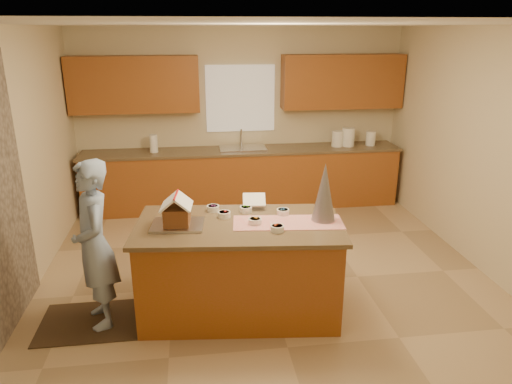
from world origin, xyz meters
TOP-DOWN VIEW (x-y plane):
  - floor at (0.00, 0.00)m, footprint 5.50×5.50m
  - ceiling at (0.00, 0.00)m, footprint 5.50×5.50m
  - wall_back at (0.00, 2.75)m, footprint 5.50×5.50m
  - wall_front at (0.00, -2.75)m, footprint 5.50×5.50m
  - wall_left at (-2.50, 0.00)m, footprint 5.50×5.50m
  - wall_right at (2.50, 0.00)m, footprint 5.50×5.50m
  - window_curtain at (0.00, 2.72)m, footprint 1.05×0.03m
  - back_counter_base at (0.00, 2.45)m, footprint 4.80×0.60m
  - back_counter_top at (0.00, 2.45)m, footprint 4.85×0.63m
  - upper_cabinet_left at (-1.55, 2.57)m, footprint 1.85×0.35m
  - upper_cabinet_right at (1.55, 2.57)m, footprint 1.85×0.35m
  - sink at (0.00, 2.45)m, footprint 0.70×0.45m
  - faucet at (0.00, 2.63)m, footprint 0.03×0.03m
  - island_base at (-0.36, -0.50)m, footprint 1.93×1.11m
  - island_top at (-0.36, -0.50)m, footprint 2.02×1.20m
  - table_runner at (0.10, -0.55)m, footprint 1.05×0.47m
  - baking_tray at (-0.92, -0.49)m, footprint 0.50×0.39m
  - cookbook at (-0.16, -0.13)m, footprint 0.24×0.20m
  - tinsel_tree at (0.44, -0.53)m, footprint 0.25×0.25m
  - rug at (-1.72, -0.51)m, footprint 1.08×0.70m
  - boy at (-1.67, -0.51)m, footprint 0.54×0.67m
  - canister_a at (1.49, 2.45)m, footprint 0.18×0.18m
  - canister_b at (1.66, 2.45)m, footprint 0.20×0.20m
  - canister_c at (2.03, 2.45)m, footprint 0.15×0.15m
  - paper_towel at (-1.33, 2.45)m, footprint 0.12×0.12m
  - gingerbread_house at (-0.92, -0.49)m, footprint 0.31×0.31m
  - candy_bowls at (-0.24, -0.38)m, footprint 0.79×0.70m

SIDE VIEW (x-z plane):
  - floor at x=0.00m, z-range 0.00..0.00m
  - rug at x=-1.72m, z-range 0.00..0.01m
  - back_counter_base at x=0.00m, z-range 0.00..0.88m
  - island_base at x=-0.36m, z-range 0.00..0.90m
  - boy at x=-1.67m, z-range 0.01..1.60m
  - sink at x=0.00m, z-range 0.83..0.95m
  - back_counter_top at x=0.00m, z-range 0.88..0.92m
  - island_top at x=-0.36m, z-range 0.90..0.94m
  - table_runner at x=0.10m, z-range 0.94..0.95m
  - baking_tray at x=-0.92m, z-range 0.94..0.97m
  - candy_bowls at x=-0.24m, z-range 0.94..1.00m
  - canister_c at x=2.03m, z-range 0.92..1.14m
  - cookbook at x=-0.16m, z-range 0.98..1.08m
  - canister_a at x=1.49m, z-range 0.92..1.16m
  - paper_towel at x=-1.33m, z-range 0.92..1.18m
  - faucet at x=0.00m, z-range 0.92..1.20m
  - canister_b at x=1.66m, z-range 0.92..1.21m
  - gingerbread_house at x=-0.92m, z-range 0.93..1.22m
  - tinsel_tree at x=0.44m, z-range 0.94..1.50m
  - wall_back at x=0.00m, z-range 1.35..1.35m
  - wall_front at x=0.00m, z-range 1.35..1.35m
  - wall_left at x=-2.50m, z-range 1.35..1.35m
  - wall_right at x=2.50m, z-range 1.35..1.35m
  - window_curtain at x=0.00m, z-range 1.15..2.15m
  - upper_cabinet_left at x=-1.55m, z-range 1.50..2.30m
  - upper_cabinet_right at x=1.55m, z-range 1.50..2.30m
  - ceiling at x=0.00m, z-range 2.70..2.70m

